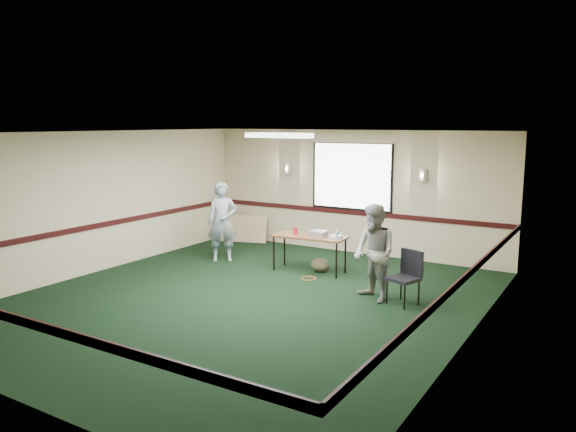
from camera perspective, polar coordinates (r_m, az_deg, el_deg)
The scene contains 13 objects.
ground at distance 9.29m, azimuth -4.21°, elevation -8.46°, with size 8.00×8.00×0.00m, color black.
room_shell at distance 10.71m, azimuth 2.29°, elevation 2.63°, with size 8.00×8.02×8.00m.
folding_table at distance 10.79m, azimuth 2.18°, elevation -2.27°, with size 1.46×0.68×0.71m.
projector at distance 10.72m, azimuth 3.08°, elevation -1.79°, with size 0.32×0.26×0.11m, color gray.
game_console at distance 10.61m, azimuth 4.94°, elevation -2.08°, with size 0.20×0.16×0.05m, color silver.
red_cup at distance 10.91m, azimuth 0.76°, elevation -1.52°, with size 0.08×0.08×0.13m, color #AA0B1A.
water_bottle at distance 10.37m, azimuth 5.00°, elevation -1.96°, with size 0.06×0.06×0.19m, color #81AAD4.
duffel_bag at distance 10.90m, azimuth 3.29°, elevation -5.00°, with size 0.38×0.29×0.27m, color #4E432C.
cable_coil at distance 10.45m, azimuth 2.11°, elevation -6.35°, with size 0.28×0.28×0.01m, color #E0551C.
folded_table at distance 13.59m, azimuth -4.76°, elevation -1.29°, with size 1.26×0.05×0.65m, color tan.
conference_chair at distance 9.14m, azimuth 11.99°, elevation -5.67°, with size 0.54×0.55×0.86m.
person_left at distance 11.72m, azimuth -6.68°, elevation -0.57°, with size 0.60×0.39×1.65m, color #426691.
person_right at distance 9.14m, azimuth 8.77°, elevation -3.73°, with size 0.77×0.60×1.57m, color #6884A2.
Camera 1 is at (5.15, -7.18, 2.87)m, focal length 35.00 mm.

